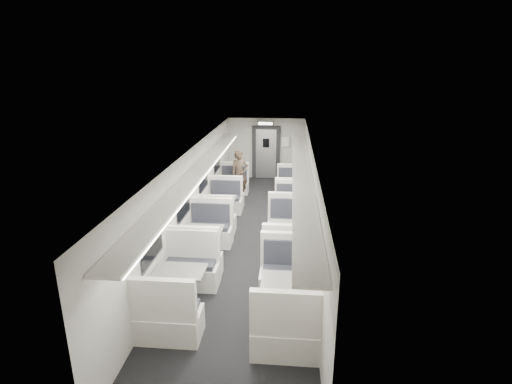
% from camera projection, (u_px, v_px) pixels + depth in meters
% --- Properties ---
extents(room, '(3.24, 12.24, 2.64)m').
position_uv_depth(room, '(251.00, 196.00, 10.16)').
color(room, black).
rests_on(room, ground).
extents(booth_left_a, '(1.00, 2.03, 1.09)m').
position_uv_depth(booth_left_a, '(231.00, 189.00, 13.48)').
color(booth_left_a, white).
rests_on(booth_left_a, room).
extents(booth_left_b, '(1.03, 2.09, 1.12)m').
position_uv_depth(booth_left_b, '(221.00, 209.00, 11.60)').
color(booth_left_b, white).
rests_on(booth_left_b, room).
extents(booth_left_c, '(1.09, 2.22, 1.19)m').
position_uv_depth(booth_left_c, '(204.00, 244.00, 9.33)').
color(booth_left_c, white).
rests_on(booth_left_c, room).
extents(booth_left_d, '(1.13, 2.28, 1.22)m').
position_uv_depth(booth_left_d, '(181.00, 289.00, 7.42)').
color(booth_left_d, white).
rests_on(booth_left_d, room).
extents(booth_right_a, '(0.97, 1.97, 1.05)m').
position_uv_depth(booth_right_a, '(290.00, 191.00, 13.38)').
color(booth_right_a, white).
rests_on(booth_right_a, room).
extents(booth_right_b, '(0.96, 1.94, 1.04)m').
position_uv_depth(booth_right_b, '(290.00, 211.00, 11.53)').
color(booth_right_b, white).
rests_on(booth_right_b, room).
extents(booth_right_c, '(1.15, 2.33, 1.25)m').
position_uv_depth(booth_right_c, '(289.00, 240.00, 9.48)').
color(booth_right_c, white).
rests_on(booth_right_c, room).
extents(booth_right_d, '(1.15, 2.32, 1.24)m').
position_uv_depth(booth_right_d, '(288.00, 300.00, 7.07)').
color(booth_right_d, white).
rests_on(booth_right_d, room).
extents(passenger, '(0.71, 0.60, 1.66)m').
position_uv_depth(passenger, '(240.00, 175.00, 13.54)').
color(passenger, black).
rests_on(passenger, room).
extents(window_a, '(0.02, 1.18, 0.84)m').
position_uv_depth(window_a, '(217.00, 159.00, 13.46)').
color(window_a, black).
rests_on(window_a, room).
extents(window_b, '(0.02, 1.18, 0.84)m').
position_uv_depth(window_b, '(203.00, 176.00, 11.38)').
color(window_b, black).
rests_on(window_b, room).
extents(window_c, '(0.02, 1.18, 0.84)m').
position_uv_depth(window_c, '(183.00, 201.00, 9.29)').
color(window_c, black).
rests_on(window_c, room).
extents(window_d, '(0.02, 1.18, 0.84)m').
position_uv_depth(window_d, '(152.00, 241.00, 7.20)').
color(window_d, black).
rests_on(window_d, room).
extents(luggage_rack_left, '(0.46, 10.40, 0.09)m').
position_uv_depth(luggage_rack_left, '(199.00, 170.00, 9.76)').
color(luggage_rack_left, white).
rests_on(luggage_rack_left, room).
extents(luggage_rack_right, '(0.46, 10.40, 0.09)m').
position_uv_depth(luggage_rack_right, '(301.00, 173.00, 9.55)').
color(luggage_rack_right, white).
rests_on(luggage_rack_right, room).
extents(vestibule_door, '(1.10, 0.13, 2.10)m').
position_uv_depth(vestibule_door, '(266.00, 153.00, 15.83)').
color(vestibule_door, black).
rests_on(vestibule_door, room).
extents(exit_sign, '(0.62, 0.12, 0.16)m').
position_uv_depth(exit_sign, '(265.00, 123.00, 14.99)').
color(exit_sign, black).
rests_on(exit_sign, room).
extents(wall_notice, '(0.32, 0.02, 0.40)m').
position_uv_depth(wall_notice, '(285.00, 142.00, 15.62)').
color(wall_notice, white).
rests_on(wall_notice, room).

